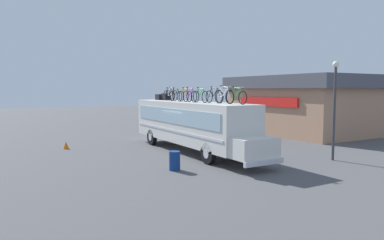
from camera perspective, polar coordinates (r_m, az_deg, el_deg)
name	(u,v)px	position (r m, az deg, el deg)	size (l,w,h in m)	color
ground_plane	(190,151)	(21.58, -0.41, -5.07)	(120.00, 120.00, 0.00)	#4C4C4F
bus	(191,123)	(21.13, -0.09, -0.48)	(12.33, 2.38, 3.02)	silver
luggage_bag_1	(160,97)	(25.33, -5.19, 3.73)	(0.67, 0.49, 0.41)	black
luggage_bag_2	(166,97)	(24.75, -4.25, 3.78)	(0.65, 0.43, 0.47)	black
rooftop_bicycle_1	(169,95)	(24.16, -3.75, 4.09)	(1.76, 0.44, 0.90)	black
rooftop_bicycle_2	(171,95)	(23.27, -3.39, 4.08)	(1.72, 0.44, 0.93)	black
rooftop_bicycle_3	(175,95)	(22.31, -2.70, 4.00)	(1.74, 0.44, 0.88)	black
rooftop_bicycle_4	(185,96)	(21.57, -1.11, 3.98)	(1.68, 0.44, 0.89)	black
rooftop_bicycle_5	(190,96)	(20.71, -0.38, 3.95)	(1.67, 0.44, 0.90)	black
rooftop_bicycle_6	(200,96)	(19.99, 1.37, 3.91)	(1.66, 0.44, 0.89)	black
rooftop_bicycle_7	(214,96)	(19.32, 3.64, 3.89)	(1.74, 0.44, 0.92)	black
rooftop_bicycle_8	(224,96)	(18.56, 5.21, 3.89)	(1.72, 0.44, 0.97)	black
rooftop_bicycle_9	(236,97)	(17.86, 7.19, 3.76)	(1.72, 0.44, 0.91)	black
roadside_building	(306,104)	(32.40, 17.99, 2.52)	(11.99, 9.47, 4.90)	tan
trash_bin	(175,161)	(16.51, -2.84, -6.62)	(0.52, 0.52, 0.90)	navy
traffic_cone	(66,145)	(23.76, -19.77, -3.88)	(0.37, 0.37, 0.46)	orange
street_lamp	(335,100)	(19.97, 22.16, 3.03)	(0.34, 0.34, 5.25)	#38383D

